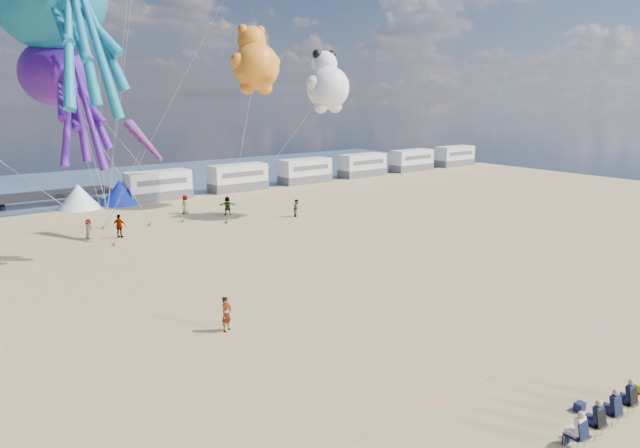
% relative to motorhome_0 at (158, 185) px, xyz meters
% --- Properties ---
extents(ground, '(120.00, 120.00, 0.00)m').
position_rel_motorhome_0_xyz_m(ground, '(-6.00, -40.00, -1.50)').
color(ground, tan).
rests_on(ground, ground).
extents(water, '(120.00, 120.00, 0.00)m').
position_rel_motorhome_0_xyz_m(water, '(-6.00, 15.00, -1.48)').
color(water, '#3B5571').
rests_on(water, ground).
extents(motorhome_0, '(6.60, 2.50, 3.00)m').
position_rel_motorhome_0_xyz_m(motorhome_0, '(0.00, 0.00, 0.00)').
color(motorhome_0, silver).
rests_on(motorhome_0, ground).
extents(motorhome_1, '(6.60, 2.50, 3.00)m').
position_rel_motorhome_0_xyz_m(motorhome_1, '(9.50, 0.00, 0.00)').
color(motorhome_1, silver).
rests_on(motorhome_1, ground).
extents(motorhome_2, '(6.60, 2.50, 3.00)m').
position_rel_motorhome_0_xyz_m(motorhome_2, '(19.00, 0.00, 0.00)').
color(motorhome_2, silver).
rests_on(motorhome_2, ground).
extents(motorhome_3, '(6.60, 2.50, 3.00)m').
position_rel_motorhome_0_xyz_m(motorhome_3, '(28.50, 0.00, 0.00)').
color(motorhome_3, silver).
rests_on(motorhome_3, ground).
extents(motorhome_4, '(6.60, 2.50, 3.00)m').
position_rel_motorhome_0_xyz_m(motorhome_4, '(38.00, 0.00, 0.00)').
color(motorhome_4, silver).
rests_on(motorhome_4, ground).
extents(motorhome_5, '(6.60, 2.50, 3.00)m').
position_rel_motorhome_0_xyz_m(motorhome_5, '(47.50, 0.00, 0.00)').
color(motorhome_5, silver).
rests_on(motorhome_5, ground).
extents(tent_white, '(4.00, 4.00, 2.40)m').
position_rel_motorhome_0_xyz_m(tent_white, '(-8.00, 0.00, -0.30)').
color(tent_white, white).
rests_on(tent_white, ground).
extents(tent_blue, '(4.00, 4.00, 2.40)m').
position_rel_motorhome_0_xyz_m(tent_blue, '(-4.00, 0.00, -0.30)').
color(tent_blue, '#1933CC').
rests_on(tent_blue, ground).
extents(spectator_row, '(6.10, 0.90, 1.30)m').
position_rel_motorhome_0_xyz_m(spectator_row, '(-4.31, -49.28, -0.85)').
color(spectator_row, black).
rests_on(spectator_row, ground).
extents(cooler_navy, '(0.38, 0.28, 0.30)m').
position_rel_motorhome_0_xyz_m(cooler_navy, '(-4.31, -48.27, -1.35)').
color(cooler_navy, '#141B40').
rests_on(cooler_navy, ground).
extents(rope_line, '(34.00, 0.03, 0.03)m').
position_rel_motorhome_0_xyz_m(rope_line, '(-6.00, -45.00, -1.48)').
color(rope_line, '#F2338C').
rests_on(rope_line, ground).
extents(standing_person, '(0.72, 0.62, 1.68)m').
position_rel_motorhome_0_xyz_m(standing_person, '(-10.76, -34.62, -0.66)').
color(standing_person, tan).
rests_on(standing_person, ground).
extents(beachgoer_0, '(0.53, 0.65, 1.54)m').
position_rel_motorhome_0_xyz_m(beachgoer_0, '(-10.74, -12.76, -0.73)').
color(beachgoer_0, '#7F6659').
rests_on(beachgoer_0, ground).
extents(beachgoer_1, '(0.92, 0.88, 1.59)m').
position_rel_motorhome_0_xyz_m(beachgoer_1, '(6.55, -15.81, -0.71)').
color(beachgoer_1, '#7F6659').
rests_on(beachgoer_1, ground).
extents(beachgoer_3, '(1.30, 1.32, 1.83)m').
position_rel_motorhome_0_xyz_m(beachgoer_3, '(-8.73, -13.82, -0.59)').
color(beachgoer_3, '#7F6659').
rests_on(beachgoer_3, ground).
extents(beachgoer_4, '(1.11, 0.82, 1.75)m').
position_rel_motorhome_0_xyz_m(beachgoer_4, '(1.92, -11.39, -0.63)').
color(beachgoer_4, '#7F6659').
rests_on(beachgoer_4, ground).
extents(beachgoer_6, '(0.73, 0.60, 1.73)m').
position_rel_motorhome_0_xyz_m(beachgoer_6, '(-0.82, -8.39, -0.63)').
color(beachgoer_6, '#7F6659').
rests_on(beachgoer_6, ground).
extents(sandbag_a, '(0.50, 0.35, 0.22)m').
position_rel_motorhome_0_xyz_m(sandbag_a, '(-9.68, -15.97, -1.39)').
color(sandbag_a, gray).
rests_on(sandbag_a, ground).
extents(sandbag_b, '(0.50, 0.35, 0.22)m').
position_rel_motorhome_0_xyz_m(sandbag_b, '(-5.16, -11.26, -1.39)').
color(sandbag_b, gray).
rests_on(sandbag_b, ground).
extents(sandbag_c, '(0.50, 0.35, 0.22)m').
position_rel_motorhome_0_xyz_m(sandbag_c, '(0.35, -14.43, -1.39)').
color(sandbag_c, gray).
rests_on(sandbag_c, ground).
extents(sandbag_d, '(0.50, 0.35, 0.22)m').
position_rel_motorhome_0_xyz_m(sandbag_d, '(-2.38, -11.68, -1.39)').
color(sandbag_d, gray).
rests_on(sandbag_d, ground).
extents(sandbag_e, '(0.50, 0.35, 0.22)m').
position_rel_motorhome_0_xyz_m(sandbag_e, '(-8.65, -10.10, -1.39)').
color(sandbag_e, gray).
rests_on(sandbag_e, ground).
extents(kite_octopus_purple, '(5.49, 10.11, 10.98)m').
position_rel_motorhome_0_xyz_m(kite_octopus_purple, '(-12.15, -12.87, 10.74)').
color(kite_octopus_purple, '#4E1696').
extents(kite_panda, '(4.85, 4.60, 6.39)m').
position_rel_motorhome_0_xyz_m(kite_panda, '(9.16, -16.99, 9.85)').
color(kite_panda, white).
extents(kite_teddy_orange, '(7.04, 6.88, 7.64)m').
position_rel_motorhome_0_xyz_m(kite_teddy_orange, '(6.87, -8.83, 11.87)').
color(kite_teddy_orange, orange).
extents(windsock_mid, '(1.34, 6.67, 6.63)m').
position_rel_motorhome_0_xyz_m(windsock_mid, '(-9.90, -12.02, 9.01)').
color(windsock_mid, red).
extents(windsock_right, '(1.59, 5.14, 5.06)m').
position_rel_motorhome_0_xyz_m(windsock_right, '(-6.65, -14.71, 5.82)').
color(windsock_right, red).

